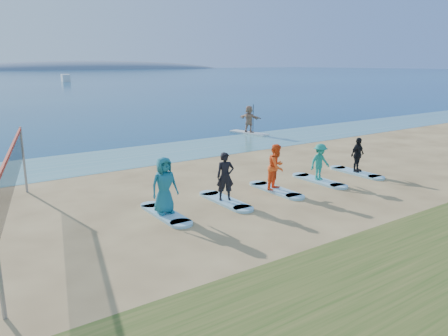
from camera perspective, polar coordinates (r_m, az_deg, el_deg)
ground at (r=15.29m, az=8.65°, el=-4.75°), size 600.00×600.00×0.00m
shallow_water at (r=23.73m, az=-9.02°, el=1.87°), size 600.00×600.00×0.00m
island_ridge at (r=327.78m, az=-16.63°, el=12.28°), size 220.00×56.00×18.00m
volleyball_net at (r=13.35m, az=-25.93°, el=-0.22°), size 2.23×8.83×2.50m
paddleboard at (r=30.03m, az=3.27°, el=4.58°), size 1.27×3.08×0.12m
paddleboarder at (r=29.90m, az=3.30°, el=6.41°), size 1.03×1.76×1.81m
boat_offshore_b at (r=119.45m, az=-19.96°, el=10.57°), size 2.89×6.23×1.81m
surfboard_0 at (r=14.21m, az=-7.68°, el=-5.97°), size 0.70×2.20×0.09m
student_0 at (r=13.92m, az=-7.81°, el=-2.25°), size 0.89×0.58×1.83m
surfboard_1 at (r=15.36m, az=0.16°, el=-4.32°), size 0.70×2.20×0.09m
student_1 at (r=15.11m, az=0.17°, el=-1.11°), size 0.73×0.62×1.69m
surfboard_2 at (r=16.77m, az=6.78°, el=-2.87°), size 0.70×2.20×0.09m
student_2 at (r=16.54m, az=6.87°, el=0.16°), size 1.03×0.92×1.73m
surfboard_3 at (r=18.37m, az=12.29°, el=-1.62°), size 0.70×2.20×0.09m
student_3 at (r=18.19m, az=12.42°, el=0.79°), size 0.99×0.59×1.49m
surfboard_4 at (r=20.13m, az=16.88°, el=-0.57°), size 0.70×2.20×0.09m
student_4 at (r=19.95m, az=17.04°, el=1.66°), size 0.92×0.46×1.52m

